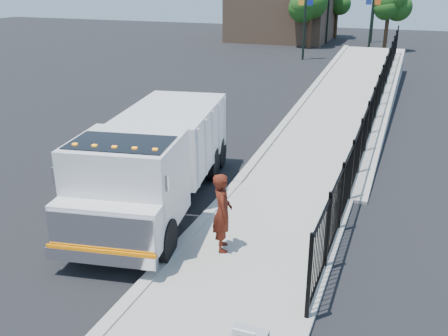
% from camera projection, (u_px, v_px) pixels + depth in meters
% --- Properties ---
extents(ground, '(120.00, 120.00, 0.00)m').
position_uv_depth(ground, '(186.00, 243.00, 12.74)').
color(ground, black).
rests_on(ground, ground).
extents(sidewalk, '(3.55, 12.00, 0.12)m').
position_uv_depth(sidewalk, '(229.00, 301.00, 10.34)').
color(sidewalk, '#9E998E').
rests_on(sidewalk, ground).
extents(curb, '(0.30, 12.00, 0.16)m').
position_uv_depth(curb, '(147.00, 282.00, 10.97)').
color(curb, '#ADAAA3').
rests_on(curb, ground).
extents(ramp, '(3.95, 24.06, 3.19)m').
position_uv_depth(ramp, '(352.00, 107.00, 25.99)').
color(ramp, '#9E998E').
rests_on(ramp, ground).
extents(iron_fence, '(0.10, 28.00, 1.80)m').
position_uv_depth(iron_fence, '(376.00, 111.00, 21.71)').
color(iron_fence, black).
rests_on(iron_fence, ground).
extents(truck, '(3.95, 8.45, 2.78)m').
position_uv_depth(truck, '(155.00, 157.00, 14.16)').
color(truck, black).
rests_on(truck, ground).
extents(worker, '(0.73, 0.85, 1.97)m').
position_uv_depth(worker, '(222.00, 212.00, 11.89)').
color(worker, '#531A0E').
rests_on(worker, sidewalk).
extents(light_pole_0, '(3.77, 0.22, 8.00)m').
position_uv_depth(light_pole_0, '(309.00, 4.00, 39.22)').
color(light_pole_0, black).
rests_on(light_pole_0, ground).
extents(light_pole_1, '(3.78, 0.22, 8.00)m').
position_uv_depth(light_pole_1, '(369.00, 3.00, 40.25)').
color(light_pole_1, black).
rests_on(light_pole_1, ground).
extents(tree_0, '(3.09, 3.09, 5.54)m').
position_uv_depth(tree_0, '(311.00, 5.00, 45.91)').
color(tree_0, '#382314').
rests_on(tree_0, ground).
extents(tree_1, '(2.21, 2.21, 5.10)m').
position_uv_depth(tree_1, '(389.00, 6.00, 44.14)').
color(tree_1, '#382314').
rests_on(tree_1, ground).
extents(tree_2, '(2.74, 2.74, 5.37)m').
position_uv_depth(tree_2, '(338.00, 1.00, 53.93)').
color(tree_2, '#382314').
rests_on(tree_2, ground).
extents(building, '(10.00, 10.00, 8.00)m').
position_uv_depth(building, '(283.00, 1.00, 52.68)').
color(building, '#8C664C').
rests_on(building, ground).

